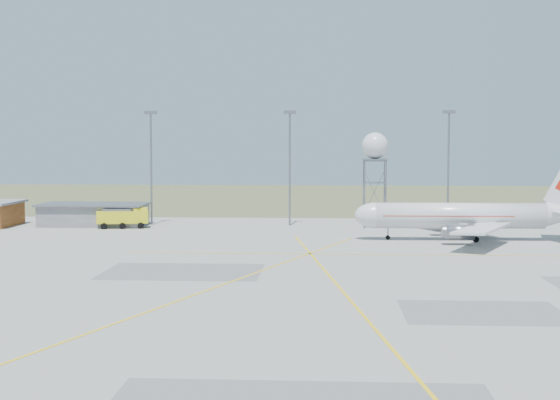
{
  "coord_description": "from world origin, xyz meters",
  "views": [
    {
      "loc": [
        -3.81,
        -72.73,
        14.68
      ],
      "look_at": [
        -10.25,
        40.0,
        6.46
      ],
      "focal_mm": 50.0,
      "sensor_mm": 36.0,
      "label": 1
    }
  ],
  "objects": [
    {
      "name": "airliner_main",
      "position": [
        17.28,
        46.38,
        3.62
      ],
      "size": [
        34.72,
        33.79,
        11.82
      ],
      "rotation": [
        0.0,
        0.0,
        3.16
      ],
      "color": "silver",
      "rests_on": "ground"
    },
    {
      "name": "fire_truck",
      "position": [
        -38.51,
        60.05,
        1.68
      ],
      "size": [
        9.14,
        4.85,
        3.5
      ],
      "rotation": [
        0.0,
        0.0,
        0.2
      ],
      "color": "yellow",
      "rests_on": "ground"
    },
    {
      "name": "mast_b",
      "position": [
        -10.0,
        66.0,
        12.07
      ],
      "size": [
        2.2,
        0.5,
        20.5
      ],
      "color": "slate",
      "rests_on": "ground"
    },
    {
      "name": "radar_tower",
      "position": [
        4.92,
        63.31,
        9.3
      ],
      "size": [
        4.58,
        4.58,
        16.57
      ],
      "color": "slate",
      "rests_on": "ground"
    },
    {
      "name": "mast_a",
      "position": [
        -35.0,
        66.0,
        12.07
      ],
      "size": [
        2.2,
        0.5,
        20.5
      ],
      "color": "slate",
      "rests_on": "ground"
    },
    {
      "name": "mast_c",
      "position": [
        18.0,
        66.0,
        12.07
      ],
      "size": [
        2.2,
        0.5,
        20.5
      ],
      "color": "slate",
      "rests_on": "ground"
    },
    {
      "name": "building_grey",
      "position": [
        -45.0,
        64.0,
        1.97
      ],
      "size": [
        19.0,
        10.0,
        3.9
      ],
      "color": "gray",
      "rests_on": "ground"
    },
    {
      "name": "grass_strip",
      "position": [
        0.0,
        140.0,
        0.01
      ],
      "size": [
        400.0,
        120.0,
        0.03
      ],
      "primitive_type": "cube",
      "color": "#4C5D33",
      "rests_on": "ground"
    },
    {
      "name": "ground",
      "position": [
        0.0,
        0.0,
        0.0
      ],
      "size": [
        400.0,
        400.0,
        0.0
      ],
      "primitive_type": "plane",
      "color": "#9D9C98",
      "rests_on": "ground"
    }
  ]
}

